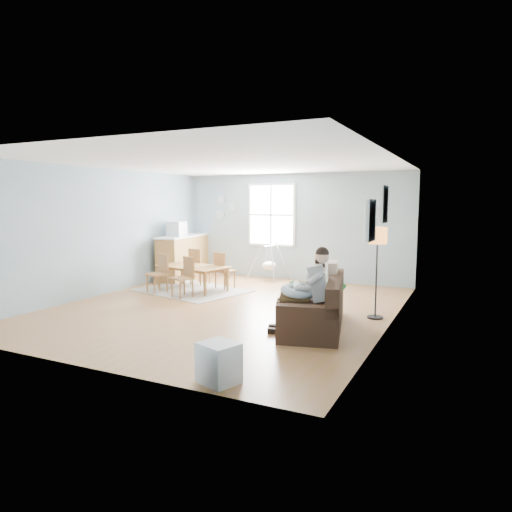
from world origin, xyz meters
The scene contains 22 objects.
room centered at (0.00, 0.00, 2.42)m, with size 8.40×9.40×3.90m.
window centered at (-0.60, 3.46, 1.65)m, with size 1.32×0.08×1.62m.
pictures centered at (2.97, -1.05, 1.85)m, with size 0.05×1.34×0.74m.
wall_plates centered at (-2.00, 3.47, 1.83)m, with size 0.67×0.02×0.66m.
sofa centered at (1.99, -0.62, 0.29)m, with size 1.30×2.17×0.82m.
green_throw centered at (1.76, 0.02, 0.52)m, with size 0.93×0.75×0.04m, color #135317.
beige_pillow centered at (2.07, -0.06, 0.75)m, with size 0.14×0.50×0.50m, color tan.
father centered at (1.93, -0.93, 0.70)m, with size 0.99×0.65×1.32m.
nursing_pillow centered at (1.78, -0.96, 0.63)m, with size 0.52×0.52×0.14m, color #ADBFD8.
infant centered at (1.77, -0.93, 0.71)m, with size 0.25×0.35×0.13m.
toddler centered at (1.87, -0.45, 0.70)m, with size 0.56×0.38×0.84m.
floor_lamp centered at (2.70, 0.39, 1.29)m, with size 0.31×0.31×1.56m.
storage_cube centered at (1.69, -3.20, 0.22)m, with size 0.50×0.48×0.45m.
rug centered at (-1.51, 1.10, 0.01)m, with size 2.31×1.75×0.01m, color gray.
dining_table centered at (-1.51, 1.10, 0.28)m, with size 1.59×0.88×0.56m, color #955C31.
chair_sw centered at (-2.04, 0.64, 0.47)m, with size 0.49×0.49×0.85m.
chair_se centered at (-1.24, 0.44, 0.47)m, with size 0.49×0.49×0.85m.
chair_nw centered at (-1.77, 1.75, 0.50)m, with size 0.46×0.46×0.88m.
chair_ne centered at (-0.97, 1.55, 0.47)m, with size 0.49×0.49×0.85m.
counter centered at (-2.70, 2.49, 0.57)m, with size 0.84×2.06×1.12m.
monitor centered at (-2.63, 2.12, 1.31)m, with size 0.41×0.38×0.37m.
baby_swing centered at (-0.49, 3.08, 0.40)m, with size 0.98×0.99×0.89m.
Camera 1 is at (4.17, -7.38, 1.98)m, focal length 32.00 mm.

